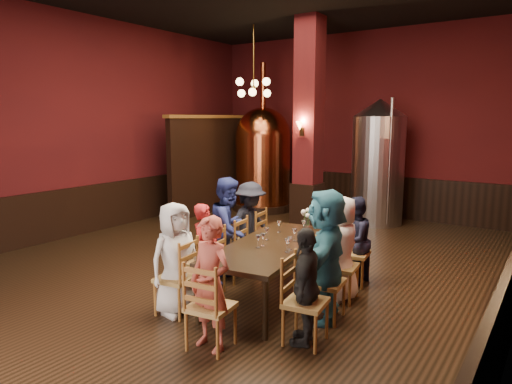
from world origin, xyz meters
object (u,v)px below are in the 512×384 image
Objects in this scene: person_1 at (205,250)px; person_2 at (229,229)px; dining_table at (272,248)px; rose_vase at (307,216)px; copper_kettle at (263,157)px; steel_vessel at (378,162)px; person_0 at (175,259)px.

person_2 is (-0.09, 0.65, 0.14)m from person_1.
dining_table is 0.99m from rose_vase.
person_2 is at bearing -61.97° from copper_kettle.
person_2 is 1.18m from rose_vase.
copper_kettle reaches higher than steel_vessel.
dining_table is 1.62× the size of person_2.
dining_table is at bearing -55.49° from copper_kettle.
steel_vessel is at bearing 10.64° from person_0.
person_0 is at bearing -178.46° from person_1.
copper_kettle reaches higher than person_0.
copper_kettle reaches higher than person_2.
dining_table is 6.09m from copper_kettle.
dining_table is at bearing -85.83° from steel_vessel.
copper_kettle is 1.34× the size of steel_vessel.
rose_vase is at bearing 81.73° from dining_table.
person_2 is at bearing 158.78° from dining_table.
dining_table is 0.66× the size of copper_kettle.
person_2 is at bearing 21.44° from person_0.
person_0 is 0.67m from person_1.
dining_table is 1.98× the size of person_1.
person_2 is at bearing 1.54° from person_1.
steel_vessel is (0.51, 4.89, 0.64)m from person_2.
person_0 reaches higher than person_1.
person_1 is at bearing -64.15° from copper_kettle.
rose_vase is (0.90, 0.74, 0.18)m from person_2.
person_1 reaches higher than rose_vase.
person_1 is (-0.09, 0.66, -0.07)m from person_0.
copper_kettle is (-2.72, 6.09, 0.68)m from person_0.
person_0 is 1.10× the size of person_1.
person_1 is 1.64m from rose_vase.
dining_table is 1.79× the size of person_0.
person_0 is 0.50× the size of steel_vessel.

